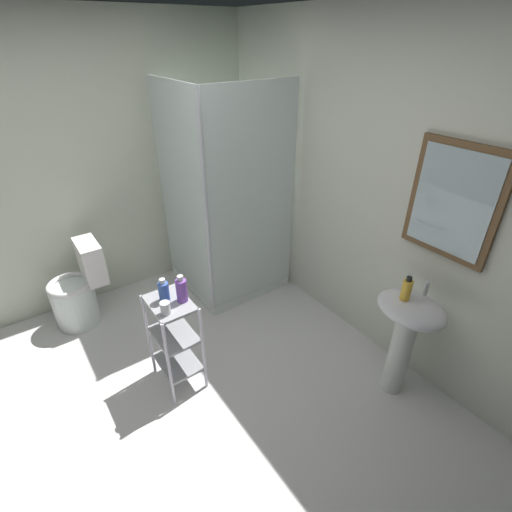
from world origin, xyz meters
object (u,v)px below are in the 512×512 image
at_px(toilet, 79,292).
at_px(hand_soap_bottle, 407,289).
at_px(pedestal_sink, 406,328).
at_px(rinse_cup, 165,308).
at_px(storage_cart, 174,336).
at_px(shower_stall, 225,248).
at_px(conditioner_bottle_purple, 182,290).
at_px(shampoo_bottle_blue, 164,291).

xyz_separation_m(toilet, hand_soap_bottle, (2.08, 1.64, 0.57)).
xyz_separation_m(pedestal_sink, rinse_cup, (-0.89, -1.33, 0.20)).
distance_m(pedestal_sink, storage_cart, 1.61).
xyz_separation_m(shower_stall, storage_cart, (0.85, -0.93, -0.03)).
bearing_deg(rinse_cup, hand_soap_bottle, 57.04).
bearing_deg(pedestal_sink, conditioner_bottle_purple, -128.94).
bearing_deg(rinse_cup, conditioner_bottle_purple, 113.26).
xyz_separation_m(shower_stall, rinse_cup, (0.95, -1.00, 0.32)).
height_order(toilet, rinse_cup, rinse_cup).
relative_size(hand_soap_bottle, conditioner_bottle_purple, 0.87).
bearing_deg(shampoo_bottle_blue, rinse_cup, -20.95).
height_order(hand_soap_bottle, shampoo_bottle_blue, hand_soap_bottle).
xyz_separation_m(hand_soap_bottle, rinse_cup, (-0.84, -1.30, -0.10)).
relative_size(hand_soap_bottle, shampoo_bottle_blue, 1.01).
relative_size(shower_stall, storage_cart, 2.70).
height_order(hand_soap_bottle, rinse_cup, hand_soap_bottle).
bearing_deg(conditioner_bottle_purple, pedestal_sink, 51.06).
xyz_separation_m(conditioner_bottle_purple, rinse_cup, (0.06, -0.15, -0.04)).
xyz_separation_m(storage_cart, rinse_cup, (0.10, -0.07, 0.35)).
height_order(pedestal_sink, storage_cart, pedestal_sink).
relative_size(toilet, storage_cart, 1.03).
bearing_deg(storage_cart, hand_soap_bottle, 52.63).
bearing_deg(conditioner_bottle_purple, rinse_cup, -66.74).
xyz_separation_m(hand_soap_bottle, conditioner_bottle_purple, (-0.90, -1.15, -0.06)).
distance_m(hand_soap_bottle, shampoo_bottle_blue, 1.58).
height_order(shower_stall, rinse_cup, shower_stall).
distance_m(shampoo_bottle_blue, rinse_cup, 0.15).
xyz_separation_m(storage_cart, hand_soap_bottle, (0.94, 1.23, 0.45)).
bearing_deg(shower_stall, toilet, -102.39).
distance_m(storage_cart, hand_soap_bottle, 1.61).
bearing_deg(rinse_cup, shampoo_bottle_blue, 159.05).
distance_m(conditioner_bottle_purple, rinse_cup, 0.17).
distance_m(hand_soap_bottle, rinse_cup, 1.55).
relative_size(toilet, conditioner_bottle_purple, 3.83).
distance_m(hand_soap_bottle, conditioner_bottle_purple, 1.46).
bearing_deg(shampoo_bottle_blue, storage_cart, 19.09).
relative_size(conditioner_bottle_purple, shampoo_bottle_blue, 1.16).
xyz_separation_m(storage_cart, shampoo_bottle_blue, (-0.04, -0.01, 0.38)).
height_order(toilet, hand_soap_bottle, hand_soap_bottle).
bearing_deg(shower_stall, storage_cart, -47.63).
xyz_separation_m(pedestal_sink, shampoo_bottle_blue, (-1.02, -1.27, 0.23)).
bearing_deg(rinse_cup, shower_stall, 133.57).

